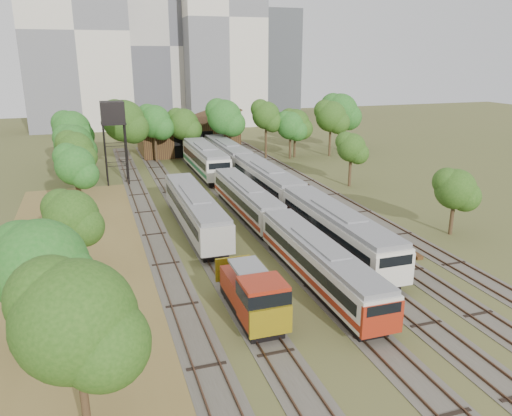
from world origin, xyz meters
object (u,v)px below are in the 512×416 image
object	(u,v)px
railcar_red_set	(276,225)
shunter_locomotive	(254,296)
railcar_green_set	(267,183)
water_tower	(113,115)

from	to	relation	value
railcar_red_set	shunter_locomotive	size ratio (longest dim) A/B	4.27
railcar_green_set	water_tower	distance (m)	21.98
railcar_red_set	water_tower	distance (m)	30.56
railcar_red_set	railcar_green_set	world-z (taller)	railcar_green_set
railcar_red_set	shunter_locomotive	world-z (taller)	shunter_locomotive
railcar_red_set	railcar_green_set	distance (m)	14.28
railcar_red_set	railcar_green_set	size ratio (longest dim) A/B	0.66
shunter_locomotive	water_tower	distance (m)	40.32
railcar_green_set	shunter_locomotive	bearing A→B (deg)	-111.26
water_tower	railcar_green_set	bearing A→B (deg)	-40.38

